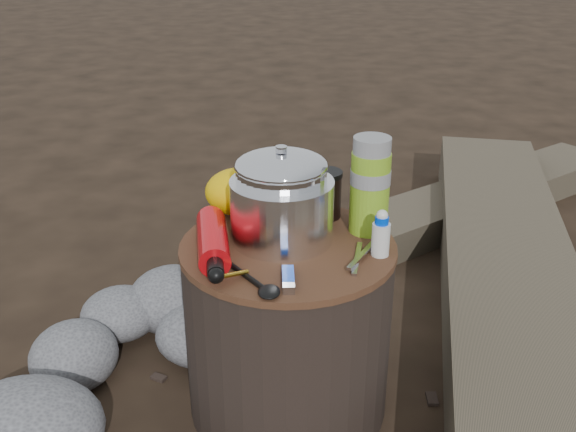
{
  "coord_description": "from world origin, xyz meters",
  "views": [
    {
      "loc": [
        0.02,
        -1.26,
        1.06
      ],
      "look_at": [
        0.0,
        0.0,
        0.48
      ],
      "focal_mm": 42.44,
      "sensor_mm": 36.0,
      "label": 1
    }
  ],
  "objects_px": {
    "stump": "(288,328)",
    "travel_mug": "(325,194)",
    "log_main": "(508,285)",
    "fuel_bottle": "(213,241)",
    "thermos": "(370,186)",
    "camping_pot": "(281,194)"
  },
  "relations": [
    {
      "from": "log_main",
      "to": "fuel_bottle",
      "type": "relative_size",
      "value": 8.08
    },
    {
      "from": "stump",
      "to": "travel_mug",
      "type": "height_order",
      "value": "travel_mug"
    },
    {
      "from": "fuel_bottle",
      "to": "thermos",
      "type": "bearing_deg",
      "value": 10.79
    },
    {
      "from": "fuel_bottle",
      "to": "log_main",
      "type": "bearing_deg",
      "value": 21.0
    },
    {
      "from": "log_main",
      "to": "thermos",
      "type": "height_order",
      "value": "thermos"
    },
    {
      "from": "log_main",
      "to": "camping_pot",
      "type": "bearing_deg",
      "value": -140.64
    },
    {
      "from": "log_main",
      "to": "fuel_bottle",
      "type": "distance_m",
      "value": 0.95
    },
    {
      "from": "stump",
      "to": "fuel_bottle",
      "type": "bearing_deg",
      "value": -163.59
    },
    {
      "from": "camping_pot",
      "to": "fuel_bottle",
      "type": "bearing_deg",
      "value": -146.77
    },
    {
      "from": "fuel_bottle",
      "to": "thermos",
      "type": "xyz_separation_m",
      "value": [
        0.32,
        0.12,
        0.07
      ]
    },
    {
      "from": "travel_mug",
      "to": "thermos",
      "type": "bearing_deg",
      "value": -37.76
    },
    {
      "from": "stump",
      "to": "fuel_bottle",
      "type": "xyz_separation_m",
      "value": [
        -0.15,
        -0.04,
        0.24
      ]
    },
    {
      "from": "thermos",
      "to": "travel_mug",
      "type": "bearing_deg",
      "value": 142.24
    },
    {
      "from": "stump",
      "to": "log_main",
      "type": "height_order",
      "value": "stump"
    },
    {
      "from": "camping_pot",
      "to": "travel_mug",
      "type": "distance_m",
      "value": 0.14
    },
    {
      "from": "log_main",
      "to": "camping_pot",
      "type": "distance_m",
      "value": 0.83
    },
    {
      "from": "thermos",
      "to": "travel_mug",
      "type": "height_order",
      "value": "thermos"
    },
    {
      "from": "fuel_bottle",
      "to": "travel_mug",
      "type": "height_order",
      "value": "travel_mug"
    },
    {
      "from": "log_main",
      "to": "fuel_bottle",
      "type": "height_order",
      "value": "fuel_bottle"
    },
    {
      "from": "stump",
      "to": "fuel_bottle",
      "type": "height_order",
      "value": "fuel_bottle"
    },
    {
      "from": "thermos",
      "to": "fuel_bottle",
      "type": "bearing_deg",
      "value": -160.02
    },
    {
      "from": "log_main",
      "to": "camping_pot",
      "type": "xyz_separation_m",
      "value": [
        -0.62,
        -0.35,
        0.42
      ]
    }
  ]
}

